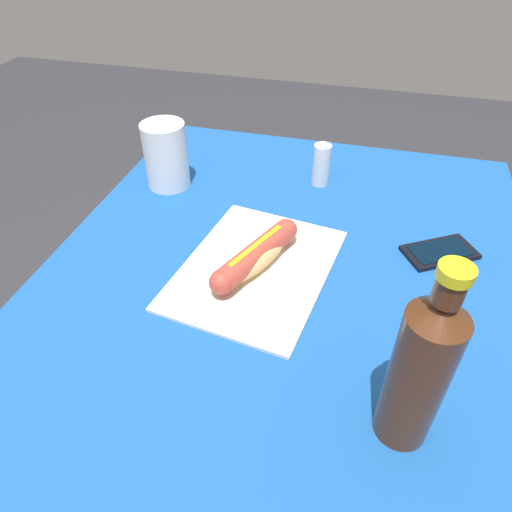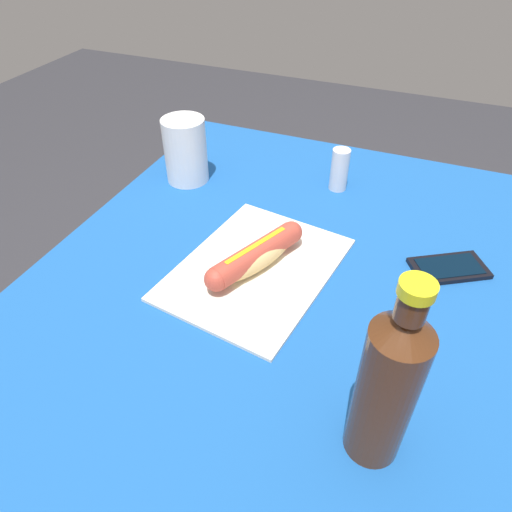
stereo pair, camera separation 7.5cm
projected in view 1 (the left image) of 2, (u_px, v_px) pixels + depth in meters
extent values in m
plane|color=#2D2D33|center=(276.00, 478.00, 1.25)|extent=(6.00, 6.00, 0.00)
cylinder|color=brown|center=(418.00, 308.00, 1.24)|extent=(0.07, 0.07, 0.72)
cylinder|color=brown|center=(210.00, 271.00, 1.36)|extent=(0.07, 0.07, 0.72)
cube|color=brown|center=(288.00, 278.00, 0.78)|extent=(0.91, 0.75, 0.03)
cube|color=#19519E|center=(289.00, 271.00, 0.77)|extent=(0.97, 0.81, 0.00)
cube|color=silver|center=(256.00, 268.00, 0.77)|extent=(0.34, 0.27, 0.01)
ellipsoid|color=#E5BC75|center=(256.00, 257.00, 0.75)|extent=(0.17, 0.11, 0.04)
cylinder|color=#B24233|center=(256.00, 254.00, 0.75)|extent=(0.17, 0.10, 0.04)
sphere|color=#B24233|center=(286.00, 230.00, 0.80)|extent=(0.04, 0.04, 0.04)
sphere|color=#B24233|center=(221.00, 283.00, 0.70)|extent=(0.04, 0.04, 0.04)
cube|color=yellow|center=(256.00, 246.00, 0.74)|extent=(0.12, 0.06, 0.00)
cube|color=black|center=(440.00, 252.00, 0.80)|extent=(0.12, 0.14, 0.01)
cube|color=black|center=(440.00, 250.00, 0.80)|extent=(0.10, 0.11, 0.00)
cylinder|color=#4C2814|center=(416.00, 380.00, 0.49)|extent=(0.06, 0.06, 0.19)
cone|color=#4C2814|center=(442.00, 310.00, 0.42)|extent=(0.06, 0.06, 0.02)
cylinder|color=#4C2814|center=(450.00, 290.00, 0.41)|extent=(0.03, 0.03, 0.03)
cylinder|color=yellow|center=(456.00, 273.00, 0.39)|extent=(0.03, 0.03, 0.01)
cylinder|color=white|center=(166.00, 155.00, 0.94)|extent=(0.09, 0.09, 0.13)
cylinder|color=silver|center=(321.00, 165.00, 0.96)|extent=(0.04, 0.04, 0.09)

